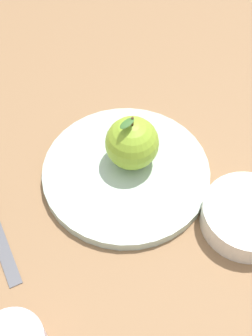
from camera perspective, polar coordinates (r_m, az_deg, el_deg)
The scene contains 4 objects.
ground_plane at distance 0.69m, azimuth -3.69°, elevation -2.11°, with size 2.40×2.40×0.00m, color olive.
dinner_plate at distance 0.69m, azimuth 0.00°, elevation -0.50°, with size 0.25×0.25×0.02m.
apple at distance 0.67m, azimuth 0.77°, elevation 3.14°, with size 0.08×0.08×0.10m.
side_bowl at distance 0.66m, azimuth 14.97°, elevation -5.71°, with size 0.13×0.13×0.04m.
Camera 1 is at (0.22, 0.32, 0.57)m, focal length 48.63 mm.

